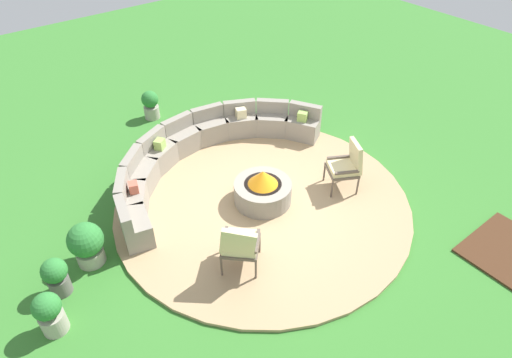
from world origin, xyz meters
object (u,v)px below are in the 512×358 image
(potted_plant_0, at_px, (151,104))
(fire_pit, at_px, (263,190))
(potted_plant_1, at_px, (49,313))
(potted_plant_2, at_px, (56,276))
(lounge_chair_front_left, at_px, (240,244))
(potted_plant_3, at_px, (87,243))
(curved_stone_bench, at_px, (202,150))
(lounge_chair_front_right, at_px, (347,164))

(potted_plant_0, bearing_deg, fire_pit, -87.95)
(potted_plant_1, relative_size, potted_plant_2, 1.07)
(fire_pit, relative_size, lounge_chair_front_left, 1.04)
(potted_plant_2, distance_m, potted_plant_3, 0.66)
(lounge_chair_front_left, bearing_deg, curved_stone_bench, 113.38)
(lounge_chair_front_left, height_order, potted_plant_1, lounge_chair_front_left)
(potted_plant_2, bearing_deg, curved_stone_bench, 21.81)
(curved_stone_bench, height_order, potted_plant_3, curved_stone_bench)
(potted_plant_0, bearing_deg, lounge_chair_front_left, -102.51)
(curved_stone_bench, height_order, lounge_chair_front_right, lounge_chair_front_right)
(lounge_chair_front_right, relative_size, potted_plant_3, 1.30)
(lounge_chair_front_right, relative_size, potted_plant_1, 1.41)
(potted_plant_1, distance_m, potted_plant_2, 0.66)
(curved_stone_bench, distance_m, lounge_chair_front_right, 2.91)
(fire_pit, bearing_deg, potted_plant_3, 168.74)
(potted_plant_2, height_order, potted_plant_3, potted_plant_3)
(lounge_chair_front_left, bearing_deg, potted_plant_1, -151.00)
(fire_pit, height_order, curved_stone_bench, curved_stone_bench)
(fire_pit, xyz_separation_m, curved_stone_bench, (-0.22, 1.69, 0.04))
(lounge_chair_front_left, distance_m, potted_plant_1, 2.78)
(fire_pit, relative_size, curved_stone_bench, 0.21)
(lounge_chair_front_left, bearing_deg, potted_plant_2, -164.70)
(lounge_chair_front_left, height_order, potted_plant_3, lounge_chair_front_left)
(fire_pit, distance_m, curved_stone_bench, 1.71)
(fire_pit, xyz_separation_m, potted_plant_3, (-3.06, 0.61, 0.09))
(potted_plant_2, bearing_deg, lounge_chair_front_left, -29.32)
(lounge_chair_front_right, bearing_deg, curved_stone_bench, 64.81)
(curved_stone_bench, bearing_deg, potted_plant_1, -152.17)
(potted_plant_0, bearing_deg, potted_plant_1, -131.26)
(potted_plant_1, xyz_separation_m, potted_plant_3, (0.88, 0.88, 0.04))
(potted_plant_3, bearing_deg, potted_plant_0, 49.75)
(curved_stone_bench, relative_size, potted_plant_3, 6.36)
(fire_pit, bearing_deg, potted_plant_2, 175.02)
(potted_plant_1, bearing_deg, potted_plant_0, 48.74)
(fire_pit, xyz_separation_m, lounge_chair_front_left, (-1.27, -1.02, 0.27))
(potted_plant_2, bearing_deg, potted_plant_1, -116.07)
(lounge_chair_front_left, relative_size, potted_plant_0, 1.47)
(curved_stone_bench, xyz_separation_m, lounge_chair_front_right, (1.71, -2.34, 0.23))
(fire_pit, height_order, potted_plant_2, fire_pit)
(lounge_chair_front_left, bearing_deg, potted_plant_0, 122.10)
(lounge_chair_front_left, relative_size, potted_plant_2, 1.53)
(curved_stone_bench, distance_m, potted_plant_1, 4.21)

